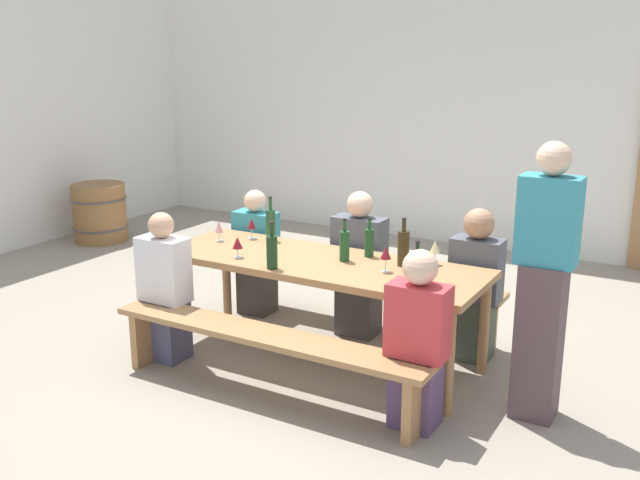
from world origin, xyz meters
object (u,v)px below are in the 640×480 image
Objects in this scene: wine_bottle_3 at (345,245)px; wine_bottle_4 at (417,272)px; wine_bottle_0 at (403,247)px; wine_bottle_5 at (369,242)px; seated_guest_near_0 at (165,291)px; seated_guest_far_1 at (359,268)px; wine_bottle_1 at (272,251)px; standing_host at (543,288)px; wine_glass_1 at (219,227)px; bench_far at (364,285)px; wine_glass_0 at (252,224)px; seated_guest_far_0 at (256,256)px; seated_guest_far_2 at (475,287)px; wine_glass_3 at (386,254)px; wine_barrel at (100,212)px; wine_bottle_2 at (271,224)px; wine_glass_2 at (237,243)px; wine_glass_4 at (435,247)px; tasting_table at (320,270)px; bench_near at (265,345)px; seated_guest_near_1 at (417,343)px.

wine_bottle_4 is at bearing -24.97° from wine_bottle_3.
wine_bottle_0 is 1.18× the size of wine_bottle_5.
seated_guest_far_1 is (1.00, 1.12, 0.03)m from seated_guest_near_0.
wine_bottle_1 is 0.19× the size of standing_host.
wine_bottle_5 is 1.74× the size of wine_glass_1.
wine_glass_0 reaches higher than bench_far.
seated_guest_far_0 is at bearing 90.15° from wine_glass_1.
bench_far is at bearing -37.28° from seated_guest_near_0.
wine_bottle_0 is 0.65m from seated_guest_far_2.
seated_guest_far_2 is (0.13, 0.80, -0.32)m from wine_bottle_4.
standing_host is at bearing -14.52° from wine_bottle_5.
wine_bottle_3 is 1.34m from seated_guest_near_0.
wine_bottle_4 is (1.02, 0.09, -0.01)m from wine_bottle_1.
bench_far is 13.23× the size of wine_glass_3.
wine_bottle_4 is at bearing 12.56° from standing_host.
wine_bottle_0 reaches higher than wine_barrel.
wine_bottle_2 is 0.52m from wine_glass_2.
wine_bottle_5 is (0.26, -0.45, 0.50)m from bench_far.
standing_host is (0.74, 0.17, -0.03)m from wine_bottle_4.
wine_glass_0 reaches higher than wine_glass_1.
wine_bottle_5 reaches higher than wine_glass_4.
wine_bottle_2 reaches higher than wine_glass_3.
seated_guest_far_0 is 0.63× the size of standing_host.
tasting_table is at bearing -17.92° from wine_glass_0.
wine_bottle_2 reaches higher than wine_glass_2.
bench_near is 1.29m from seated_guest_far_1.
wine_bottle_5 is 0.49m from seated_guest_far_1.
wine_glass_4 is at bearing 81.43° from seated_guest_far_0.
wine_glass_0 is 0.15× the size of seated_guest_far_2.
wine_bottle_3 is 1.76× the size of wine_glass_4.
wine_glass_1 is (-0.95, 0.06, 0.18)m from tasting_table.
wine_bottle_4 reaches higher than bench_near.
seated_guest_near_0 is (-0.97, 0.15, 0.16)m from bench_near.
seated_guest_near_1 is (1.17, -0.23, -0.34)m from wine_bottle_1.
seated_guest_far_2 reaches higher than wine_bottle_3.
standing_host is (1.58, 0.63, 0.47)m from bench_near.
wine_bottle_1 is 0.31× the size of seated_guest_far_0.
wine_bottle_5 is 0.25× the size of seated_guest_far_1.
bench_far is 1.36m from wine_bottle_4.
standing_host is (1.06, -0.06, -0.04)m from wine_glass_3.
wine_glass_2 is at bearing -168.31° from wine_glass_3.
wine_glass_2 is 0.14× the size of seated_guest_near_0.
tasting_table is 1.59m from standing_host.
tasting_table is 0.78m from bench_near.
wine_bottle_2 is 0.87m from wine_bottle_5.
tasting_table is 1.40× the size of standing_host.
wine_bottle_3 is 0.18× the size of standing_host.
wine_glass_3 reaches higher than bench_near.
wine_glass_2 reaches higher than tasting_table.
wine_bottle_3 is 1.43m from standing_host.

